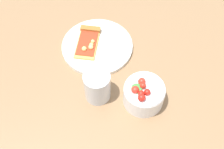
{
  "coord_description": "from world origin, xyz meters",
  "views": [
    {
      "loc": [
        0.3,
        0.55,
        0.81
      ],
      "look_at": [
        0.02,
        0.11,
        0.03
      ],
      "focal_mm": 46.71,
      "sensor_mm": 36.0,
      "label": 1
    }
  ],
  "objects_px": {
    "pizza_slice_main": "(88,41)",
    "salad_bowl": "(144,94)",
    "plate": "(97,46)",
    "soda_glass": "(97,87)"
  },
  "relations": [
    {
      "from": "pizza_slice_main",
      "to": "salad_bowl",
      "type": "relative_size",
      "value": 1.22
    },
    {
      "from": "plate",
      "to": "pizza_slice_main",
      "type": "xyz_separation_m",
      "value": [
        0.02,
        -0.03,
        0.01
      ]
    },
    {
      "from": "pizza_slice_main",
      "to": "soda_glass",
      "type": "height_order",
      "value": "soda_glass"
    },
    {
      "from": "soda_glass",
      "to": "plate",
      "type": "bearing_deg",
      "value": -120.38
    },
    {
      "from": "pizza_slice_main",
      "to": "plate",
      "type": "bearing_deg",
      "value": 124.4
    },
    {
      "from": "plate",
      "to": "soda_glass",
      "type": "height_order",
      "value": "soda_glass"
    },
    {
      "from": "plate",
      "to": "pizza_slice_main",
      "type": "height_order",
      "value": "pizza_slice_main"
    },
    {
      "from": "soda_glass",
      "to": "salad_bowl",
      "type": "bearing_deg",
      "value": 138.99
    },
    {
      "from": "plate",
      "to": "soda_glass",
      "type": "relative_size",
      "value": 2.35
    },
    {
      "from": "plate",
      "to": "soda_glass",
      "type": "distance_m",
      "value": 0.2
    }
  ]
}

